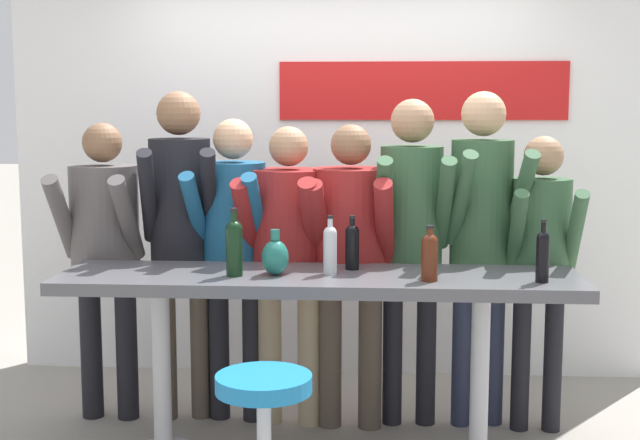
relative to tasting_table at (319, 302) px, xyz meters
The scene contains 17 objects.
back_wall 1.58m from the tasting_table, 89.75° to the left, with size 4.11×0.12×2.68m.
tasting_table is the anchor object (origin of this frame).
bar_stool 0.83m from the tasting_table, 103.55° to the right, with size 0.42×0.42×0.66m.
person_far_left 1.32m from the tasting_table, 157.20° to the left, with size 0.46×0.54×1.64m.
person_left 1.01m from the tasting_table, 146.04° to the left, with size 0.46×0.59×1.81m.
person_center_left 0.76m from the tasting_table, 133.19° to the left, with size 0.45×0.55×1.66m.
person_center 0.56m from the tasting_table, 111.81° to the left, with size 0.52×0.59×1.63m.
person_center_right 0.52m from the tasting_table, 73.28° to the left, with size 0.50×0.57×1.64m.
person_right 0.76m from the tasting_table, 48.67° to the left, with size 0.41×0.54×1.77m.
person_far_right 1.05m from the tasting_table, 32.87° to the left, with size 0.45×0.58×1.81m.
person_rightmost 1.24m from the tasting_table, 22.46° to the left, with size 0.37×0.48×1.58m.
wine_bottle_0 0.49m from the tasting_table, 169.82° to the right, with size 0.08×0.08×0.32m.
wine_bottle_1 1.08m from the tasting_table, ahead, with size 0.06×0.06×0.29m.
wine_bottle_2 0.33m from the tasting_table, 39.95° to the left, with size 0.07×0.07×0.27m.
wine_bottle_3 0.27m from the tasting_table, ahead, with size 0.07×0.07×0.28m.
wine_bottle_4 0.60m from the tasting_table, 13.77° to the right, with size 0.08×0.08×0.26m.
decorative_vase 0.31m from the tasting_table, 169.41° to the right, with size 0.13×0.13×0.22m.
Camera 1 is at (0.29, -4.19, 1.76)m, focal length 50.00 mm.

